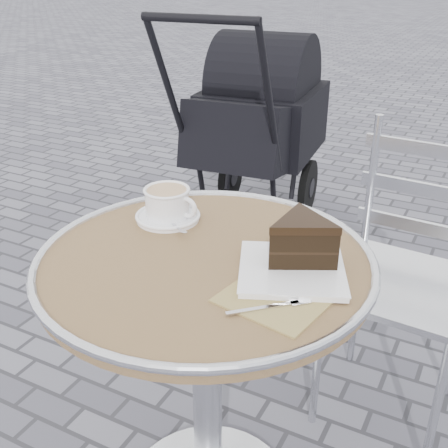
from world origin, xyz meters
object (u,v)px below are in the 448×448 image
at_px(baby_stroller, 255,133).
at_px(cappuccino_set, 168,206).
at_px(cake_plate_set, 299,247).
at_px(bistro_chair, 415,243).
at_px(cafe_table, 206,322).

bearing_deg(baby_stroller, cappuccino_set, -79.38).
bearing_deg(cappuccino_set, cake_plate_set, -9.87).
xyz_separation_m(cake_plate_set, baby_stroller, (-0.78, 1.52, -0.28)).
bearing_deg(cappuccino_set, baby_stroller, 108.92).
xyz_separation_m(cappuccino_set, bistro_chair, (0.51, 0.51, -0.22)).
bearing_deg(cappuccino_set, cafe_table, -33.68).
bearing_deg(cafe_table, cake_plate_set, 13.36).
relative_size(cafe_table, cappuccino_set, 4.56).
bearing_deg(cake_plate_set, cafe_table, 170.34).
relative_size(cafe_table, bistro_chair, 0.83).
relative_size(cappuccino_set, cake_plate_set, 0.48).
bearing_deg(baby_stroller, bistro_chair, -50.61).
bearing_deg(cafe_table, cappuccino_set, 143.84).
relative_size(cake_plate_set, bistro_chair, 0.38).
distance_m(cappuccino_set, cake_plate_set, 0.37).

